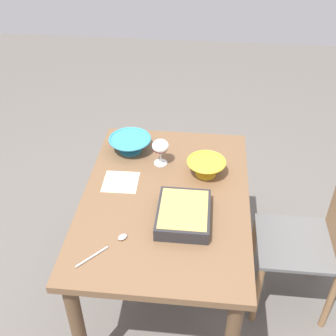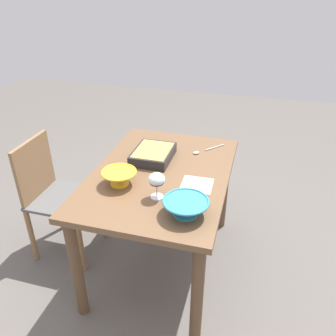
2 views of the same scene
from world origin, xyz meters
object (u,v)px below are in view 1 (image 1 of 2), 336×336
at_px(casserole_dish, 184,213).
at_px(napkin, 121,182).
at_px(chair, 312,240).
at_px(mixing_bowl, 206,167).
at_px(dining_table, 166,213).
at_px(small_bowl, 130,143).
at_px(wine_glass, 160,147).
at_px(serving_spoon, 112,244).

xyz_separation_m(casserole_dish, napkin, (0.24, 0.34, -0.04)).
distance_m(chair, mixing_bowl, 0.67).
bearing_deg(mixing_bowl, dining_table, 135.74).
bearing_deg(small_bowl, napkin, 179.63).
distance_m(wine_glass, mixing_bowl, 0.26).
bearing_deg(wine_glass, mixing_bowl, -105.83).
relative_size(mixing_bowl, serving_spoon, 0.96).
distance_m(chair, serving_spoon, 1.07).
distance_m(chair, wine_glass, 0.93).
bearing_deg(napkin, wine_glass, -45.69).
xyz_separation_m(wine_glass, small_bowl, (0.10, 0.18, -0.06)).
relative_size(dining_table, napkin, 6.67).
bearing_deg(serving_spoon, mixing_bowl, -35.77).
height_order(dining_table, small_bowl, small_bowl).
bearing_deg(napkin, dining_table, -109.37).
height_order(casserole_dish, serving_spoon, casserole_dish).
xyz_separation_m(dining_table, wine_glass, (0.26, 0.05, 0.22)).
bearing_deg(mixing_bowl, chair, -105.21).
distance_m(dining_table, casserole_dish, 0.23).
bearing_deg(casserole_dish, dining_table, 33.03).
bearing_deg(dining_table, small_bowl, 32.87).
bearing_deg(casserole_dish, serving_spoon, 122.65).
bearing_deg(casserole_dish, small_bowl, 32.92).
relative_size(dining_table, small_bowl, 4.96).
height_order(wine_glass, napkin, wine_glass).
relative_size(dining_table, casserole_dish, 3.91).
xyz_separation_m(casserole_dish, small_bowl, (0.52, 0.33, 0.01)).
relative_size(casserole_dish, napkin, 1.71).
height_order(dining_table, napkin, napkin).
relative_size(wine_glass, serving_spoon, 0.71).
bearing_deg(casserole_dish, chair, -74.10).
bearing_deg(chair, wine_glass, 74.61).
bearing_deg(dining_table, mixing_bowl, -44.26).
distance_m(mixing_bowl, serving_spoon, 0.66).
distance_m(dining_table, chair, 0.78).
height_order(chair, wine_glass, wine_glass).
xyz_separation_m(dining_table, mixing_bowl, (0.19, -0.19, 0.16)).
relative_size(casserole_dish, small_bowl, 1.27).
distance_m(dining_table, mixing_bowl, 0.32).
relative_size(dining_table, serving_spoon, 5.58).
distance_m(wine_glass, casserole_dish, 0.45).
relative_size(dining_table, chair, 1.36).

